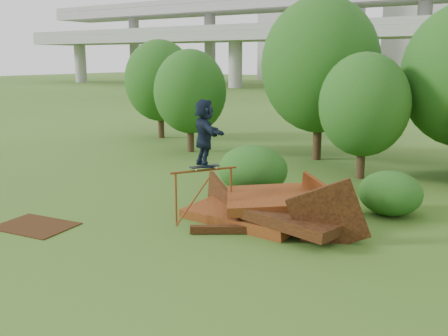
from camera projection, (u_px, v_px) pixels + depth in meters
The scene contains 13 objects.
ground at pixel (207, 251), 12.15m from camera, with size 240.00×240.00×0.00m, color #2D5116.
scrap_pile at pixel (269, 211), 14.01m from camera, with size 5.73×3.66×2.12m.
grind_rail at pixel (204, 185), 14.06m from camera, with size 1.13×1.70×1.55m.
skateboard at pixel (205, 167), 13.96m from camera, with size 0.65×0.84×0.09m.
skater at pixel (205, 133), 13.75m from camera, with size 1.73×0.55×1.87m, color black.
flat_plate at pixel (36, 226), 13.90m from camera, with size 2.07×1.48×0.03m, color #321C0A.
tree_0 at pixel (190, 92), 24.54m from camera, with size 3.59×3.59×5.06m.
tree_1 at pixel (320, 65), 22.28m from camera, with size 5.26×5.26×7.32m.
tree_2 at pixel (364, 105), 18.93m from camera, with size 3.44×3.44×4.84m.
tree_6 at pixel (160, 81), 28.83m from camera, with size 4.06×4.06×5.68m.
shrub_left at pixel (253, 170), 17.16m from camera, with size 2.43×2.24×1.68m, color #1A4311.
shrub_right at pixel (390, 193), 14.83m from camera, with size 1.88×1.72×1.33m, color #1A4311.
building_right at pixel (427, 11), 101.37m from camera, with size 14.00×14.00×28.00m, color #9E9E99.
Camera 1 is at (6.54, -9.39, 4.57)m, focal length 40.00 mm.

